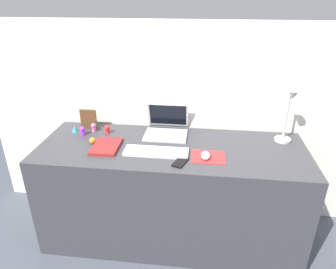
% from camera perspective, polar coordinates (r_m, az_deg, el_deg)
% --- Properties ---
extents(ground_plane, '(6.00, 6.00, 0.00)m').
position_cam_1_polar(ground_plane, '(2.46, 0.59, -17.73)').
color(ground_plane, '#474C56').
extents(back_wall, '(2.98, 0.05, 1.51)m').
position_cam_1_polar(back_wall, '(2.35, 1.65, 2.05)').
color(back_wall, silver).
rests_on(back_wall, ground_plane).
extents(desk, '(1.78, 0.64, 0.74)m').
position_cam_1_polar(desk, '(2.23, 0.63, -10.78)').
color(desk, '#38383D').
rests_on(desk, ground_plane).
extents(laptop, '(0.30, 0.28, 0.20)m').
position_cam_1_polar(laptop, '(2.21, -0.24, 1.60)').
color(laptop, silver).
rests_on(laptop, desk).
extents(keyboard, '(0.41, 0.13, 0.02)m').
position_cam_1_polar(keyboard, '(1.95, -2.22, -3.27)').
color(keyboard, silver).
rests_on(keyboard, desk).
extents(mousepad, '(0.21, 0.17, 0.00)m').
position_cam_1_polar(mousepad, '(1.93, 7.50, -4.17)').
color(mousepad, red).
rests_on(mousepad, desk).
extents(mouse, '(0.06, 0.10, 0.03)m').
position_cam_1_polar(mouse, '(1.90, 7.02, -3.88)').
color(mouse, silver).
rests_on(mouse, mousepad).
extents(cell_phone, '(0.10, 0.14, 0.01)m').
position_cam_1_polar(cell_phone, '(1.85, 2.34, -5.15)').
color(cell_phone, black).
rests_on(cell_phone, desk).
extents(desk_lamp, '(0.11, 0.15, 0.38)m').
position_cam_1_polar(desk_lamp, '(2.16, 21.38, 2.86)').
color(desk_lamp, '#B7B7BC').
rests_on(desk_lamp, desk).
extents(notebook_pad, '(0.17, 0.24, 0.02)m').
position_cam_1_polar(notebook_pad, '(2.06, -11.46, -2.18)').
color(notebook_pad, maroon).
rests_on(notebook_pad, desk).
extents(picture_frame, '(0.12, 0.02, 0.15)m').
position_cam_1_polar(picture_frame, '(2.34, -14.60, 2.76)').
color(picture_frame, brown).
rests_on(picture_frame, desk).
extents(toy_figurine_blue, '(0.03, 0.03, 0.04)m').
position_cam_1_polar(toy_figurine_blue, '(2.16, -11.79, -0.57)').
color(toy_figurine_blue, blue).
rests_on(toy_figurine_blue, desk).
extents(toy_figurine_orange, '(0.04, 0.04, 0.04)m').
position_cam_1_polar(toy_figurine_orange, '(2.13, -13.91, -1.13)').
color(toy_figurine_orange, orange).
rests_on(toy_figurine_orange, desk).
extents(toy_figurine_pink, '(0.04, 0.04, 0.07)m').
position_cam_1_polar(toy_figurine_pink, '(2.30, -13.68, 1.36)').
color(toy_figurine_pink, pink).
rests_on(toy_figurine_pink, desk).
extents(toy_figurine_cyan, '(0.04, 0.04, 0.04)m').
position_cam_1_polar(toy_figurine_cyan, '(2.34, -17.00, 0.99)').
color(toy_figurine_cyan, '#28B7CC').
rests_on(toy_figurine_cyan, desk).
extents(toy_figurine_red, '(0.04, 0.04, 0.06)m').
position_cam_1_polar(toy_figurine_red, '(2.25, -11.29, 1.02)').
color(toy_figurine_red, red).
rests_on(toy_figurine_red, desk).
extents(toy_figurine_purple, '(0.04, 0.04, 0.06)m').
position_cam_1_polar(toy_figurine_purple, '(2.27, -15.63, 0.68)').
color(toy_figurine_purple, purple).
rests_on(toy_figurine_purple, desk).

